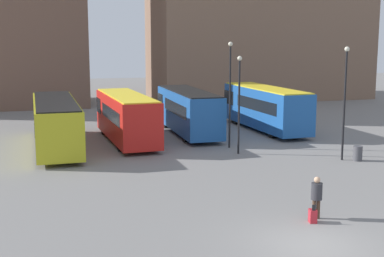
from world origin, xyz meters
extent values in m
plane|color=slate|center=(0.00, 0.00, 0.00)|extent=(160.00, 160.00, 0.00)
cube|color=gold|center=(-7.79, 19.31, 1.62)|extent=(2.76, 11.94, 2.72)
cube|color=black|center=(-7.85, 24.19, 1.96)|extent=(2.67, 2.22, 1.03)
cube|color=black|center=(-7.77, 18.24, 1.96)|extent=(2.73, 7.66, 0.82)
cube|color=black|center=(-7.79, 19.31, 3.03)|extent=(2.55, 11.70, 0.08)
cylinder|color=black|center=(-7.84, 23.00, 0.48)|extent=(2.51, 0.99, 0.96)
cylinder|color=black|center=(-7.74, 15.62, 0.48)|extent=(2.51, 0.99, 0.96)
cube|color=red|center=(-3.12, 20.09, 1.69)|extent=(2.94, 10.04, 2.85)
cube|color=black|center=(-3.32, 24.16, 2.04)|extent=(2.60, 1.94, 1.08)
cube|color=black|center=(-3.08, 19.20, 2.04)|extent=(2.80, 6.47, 0.86)
cube|color=yellow|center=(-3.12, 20.09, 3.15)|extent=(2.74, 9.83, 0.08)
cylinder|color=black|center=(-3.27, 23.17, 0.48)|extent=(2.42, 1.06, 0.95)
cylinder|color=black|center=(-2.98, 17.02, 0.48)|extent=(2.42, 1.06, 0.95)
cube|color=#1E56A3|center=(1.71, 21.90, 1.70)|extent=(2.56, 10.13, 2.81)
cube|color=black|center=(1.76, 26.04, 2.05)|extent=(2.51, 1.89, 1.07)
cube|color=black|center=(1.70, 20.99, 2.05)|extent=(2.55, 6.49, 0.84)
cube|color=black|center=(1.71, 21.90, 3.14)|extent=(2.36, 9.93, 0.08)
cylinder|color=black|center=(1.74, 25.03, 0.53)|extent=(2.36, 1.09, 1.06)
cylinder|color=black|center=(1.67, 18.77, 0.53)|extent=(2.36, 1.09, 1.06)
cube|color=#1E56A3|center=(7.79, 21.92, 1.73)|extent=(2.93, 10.61, 2.90)
cube|color=black|center=(7.61, 26.23, 2.09)|extent=(2.60, 2.04, 1.10)
cube|color=black|center=(7.83, 20.97, 2.09)|extent=(2.80, 6.83, 0.87)
cube|color=yellow|center=(7.79, 21.92, 3.22)|extent=(2.72, 10.39, 0.08)
cylinder|color=black|center=(7.65, 25.17, 0.51)|extent=(2.43, 1.12, 1.02)
cylinder|color=black|center=(7.92, 18.66, 0.51)|extent=(2.43, 1.12, 1.02)
cylinder|color=#4C3828|center=(1.37, 2.42, 0.38)|extent=(0.18, 0.18, 0.76)
cylinder|color=#4C3828|center=(1.53, 2.38, 0.38)|extent=(0.18, 0.18, 0.76)
cylinder|color=#2D2D33|center=(1.45, 2.40, 1.09)|extent=(0.51, 0.51, 0.66)
sphere|color=tan|center=(1.45, 2.40, 1.54)|extent=(0.25, 0.25, 0.25)
cube|color=#B7232D|center=(1.10, 2.02, 0.25)|extent=(0.34, 0.41, 0.51)
cube|color=black|center=(1.07, 1.90, 0.62)|extent=(0.15, 0.06, 0.23)
cylinder|color=black|center=(7.89, 11.12, 3.12)|extent=(0.12, 0.12, 6.23)
sphere|color=beige|center=(7.89, 11.12, 6.32)|extent=(0.28, 0.28, 0.28)
cylinder|color=black|center=(2.86, 16.23, 3.24)|extent=(0.12, 0.12, 6.48)
sphere|color=beige|center=(2.86, 16.23, 6.56)|extent=(0.28, 0.28, 0.28)
cylinder|color=black|center=(2.76, 14.34, 2.83)|extent=(0.12, 0.12, 5.66)
sphere|color=beige|center=(2.76, 14.34, 5.75)|extent=(0.28, 0.28, 0.28)
cylinder|color=#47474C|center=(8.64, 10.70, 0.42)|extent=(0.52, 0.52, 0.85)
camera|label=1|loc=(-8.59, -15.38, 6.86)|focal=50.00mm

